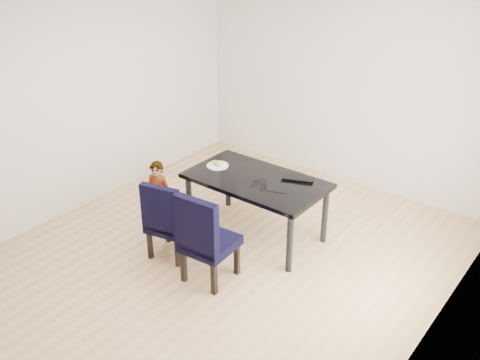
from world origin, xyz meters
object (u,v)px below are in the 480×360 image
Objects in this scene: laptop at (298,176)px; chair_left at (171,218)px; dining_table at (256,207)px; child at (158,198)px; plate at (218,166)px; chair_right at (210,236)px.

chair_left is at bearing 32.99° from laptop.
chair_left is 2.58× the size of laptop.
child reaches higher than dining_table.
chair_left reaches higher than laptop.
child reaches higher than laptop.
dining_table is at bearing 19.53° from laptop.
laptop is (0.87, 1.21, 0.30)m from chair_left.
dining_table is 1.74× the size of child.
chair_left reaches higher than child.
plate reaches higher than dining_table.
chair_right is 1.13m from child.
laptop is at bearing 22.85° from child.
dining_table is at bearing 93.28° from chair_right.
laptop is (1.32, 0.97, 0.31)m from child.
chair_left reaches higher than plate.
plate is at bearing 45.36° from child.
chair_left is (-0.50, -0.89, 0.09)m from dining_table.
plate is 0.72× the size of laptop.
dining_table is at bearing 1.26° from plate.
laptop is at bearing 75.22° from chair_right.
chair_right reaches higher than dining_table.
chair_right is 1.21m from plate.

